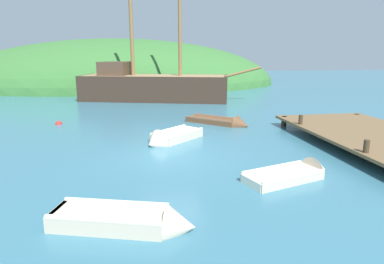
{
  "coord_description": "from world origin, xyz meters",
  "views": [
    {
      "loc": [
        -1.16,
        -12.36,
        3.87
      ],
      "look_at": [
        1.21,
        2.21,
        0.38
      ],
      "focal_mm": 31.31,
      "sensor_mm": 36.0,
      "label": 1
    }
  ],
  "objects_px": {
    "rowboat_center": "(170,139)",
    "rowboat_far": "(222,123)",
    "buoy_red": "(59,124)",
    "rowboat_outer_right": "(296,175)",
    "rowboat_portside": "(129,223)",
    "sailing_ship": "(153,90)"
  },
  "relations": [
    {
      "from": "rowboat_center",
      "to": "buoy_red",
      "type": "bearing_deg",
      "value": -81.91
    },
    {
      "from": "rowboat_outer_right",
      "to": "buoy_red",
      "type": "relative_size",
      "value": 8.65
    },
    {
      "from": "rowboat_center",
      "to": "rowboat_portside",
      "type": "bearing_deg",
      "value": 34.9
    },
    {
      "from": "rowboat_outer_right",
      "to": "rowboat_center",
      "type": "relative_size",
      "value": 1.09
    },
    {
      "from": "rowboat_far",
      "to": "rowboat_portside",
      "type": "bearing_deg",
      "value": -71.78
    },
    {
      "from": "sailing_ship",
      "to": "rowboat_portside",
      "type": "distance_m",
      "value": 21.31
    },
    {
      "from": "rowboat_far",
      "to": "rowboat_center",
      "type": "bearing_deg",
      "value": -92.0
    },
    {
      "from": "rowboat_center",
      "to": "buoy_red",
      "type": "distance_m",
      "value": 7.47
    },
    {
      "from": "rowboat_portside",
      "to": "rowboat_outer_right",
      "type": "height_order",
      "value": "rowboat_portside"
    },
    {
      "from": "rowboat_center",
      "to": "rowboat_far",
      "type": "height_order",
      "value": "rowboat_center"
    },
    {
      "from": "rowboat_far",
      "to": "buoy_red",
      "type": "height_order",
      "value": "rowboat_far"
    },
    {
      "from": "rowboat_center",
      "to": "rowboat_far",
      "type": "relative_size",
      "value": 0.87
    },
    {
      "from": "rowboat_center",
      "to": "rowboat_outer_right",
      "type": "bearing_deg",
      "value": 82.05
    },
    {
      "from": "buoy_red",
      "to": "rowboat_portside",
      "type": "bearing_deg",
      "value": -71.31
    },
    {
      "from": "rowboat_outer_right",
      "to": "rowboat_far",
      "type": "relative_size",
      "value": 0.95
    },
    {
      "from": "rowboat_center",
      "to": "sailing_ship",
      "type": "bearing_deg",
      "value": -132.27
    },
    {
      "from": "rowboat_center",
      "to": "rowboat_far",
      "type": "distance_m",
      "value": 4.61
    },
    {
      "from": "rowboat_portside",
      "to": "rowboat_far",
      "type": "height_order",
      "value": "rowboat_portside"
    },
    {
      "from": "rowboat_outer_right",
      "to": "rowboat_center",
      "type": "height_order",
      "value": "rowboat_center"
    },
    {
      "from": "rowboat_far",
      "to": "buoy_red",
      "type": "xyz_separation_m",
      "value": [
        -9.03,
        1.46,
        -0.08
      ]
    },
    {
      "from": "rowboat_far",
      "to": "buoy_red",
      "type": "bearing_deg",
      "value": -146.41
    },
    {
      "from": "sailing_ship",
      "to": "rowboat_outer_right",
      "type": "xyz_separation_m",
      "value": [
        3.6,
        -18.88,
        -0.77
      ]
    }
  ]
}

